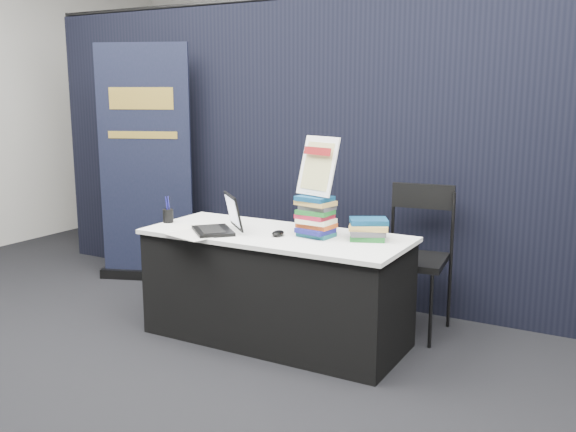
# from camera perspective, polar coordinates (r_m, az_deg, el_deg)

# --- Properties ---
(floor) EXTENTS (8.00, 8.00, 0.00)m
(floor) POSITION_cam_1_polar(r_m,az_deg,el_deg) (4.10, -5.09, -13.30)
(floor) COLOR black
(floor) RESTS_ON ground
(wall_back) EXTENTS (8.00, 0.02, 3.50)m
(wall_back) POSITION_cam_1_polar(r_m,az_deg,el_deg) (7.38, 12.86, 11.30)
(wall_back) COLOR beige
(wall_back) RESTS_ON floor
(drape_partition) EXTENTS (6.00, 0.08, 2.40)m
(drape_partition) POSITION_cam_1_polar(r_m,az_deg,el_deg) (5.16, 4.83, 5.59)
(drape_partition) COLOR black
(drape_partition) RESTS_ON floor
(display_table) EXTENTS (1.80, 0.75, 0.75)m
(display_table) POSITION_cam_1_polar(r_m,az_deg,el_deg) (4.40, -1.10, -6.29)
(display_table) COLOR black
(display_table) RESTS_ON floor
(laptop) EXTENTS (0.41, 0.46, 0.26)m
(laptop) POSITION_cam_1_polar(r_m,az_deg,el_deg) (4.38, -6.35, -0.58)
(laptop) COLOR black
(laptop) RESTS_ON display_table
(mouse) EXTENTS (0.09, 0.13, 0.04)m
(mouse) POSITION_cam_1_polar(r_m,az_deg,el_deg) (4.22, -0.90, -1.54)
(mouse) COLOR black
(mouse) RESTS_ON display_table
(brochure_left) EXTENTS (0.30, 0.23, 0.00)m
(brochure_left) POSITION_cam_1_polar(r_m,az_deg,el_deg) (4.47, -7.84, -1.15)
(brochure_left) COLOR silver
(brochure_left) RESTS_ON display_table
(brochure_mid) EXTENTS (0.38, 0.31, 0.00)m
(brochure_mid) POSITION_cam_1_polar(r_m,az_deg,el_deg) (4.29, -8.47, -1.68)
(brochure_mid) COLOR silver
(brochure_mid) RESTS_ON display_table
(brochure_right) EXTENTS (0.33, 0.26, 0.00)m
(brochure_right) POSITION_cam_1_polar(r_m,az_deg,el_deg) (4.51, -8.64, -1.07)
(brochure_right) COLOR silver
(brochure_right) RESTS_ON display_table
(pen_cup) EXTENTS (0.09, 0.09, 0.10)m
(pen_cup) POSITION_cam_1_polar(r_m,az_deg,el_deg) (4.73, -10.61, 0.01)
(pen_cup) COLOR black
(pen_cup) RESTS_ON display_table
(book_stack_tall) EXTENTS (0.24, 0.20, 0.27)m
(book_stack_tall) POSITION_cam_1_polar(r_m,az_deg,el_deg) (4.19, 2.43, -0.04)
(book_stack_tall) COLOR #164E56
(book_stack_tall) RESTS_ON display_table
(book_stack_short) EXTENTS (0.29, 0.26, 0.14)m
(book_stack_short) POSITION_cam_1_polar(r_m,az_deg,el_deg) (4.14, 7.27, -1.19)
(book_stack_short) COLOR #1A6224
(book_stack_short) RESTS_ON display_table
(info_sign) EXTENTS (0.31, 0.19, 0.40)m
(info_sign) POSITION_cam_1_polar(r_m,az_deg,el_deg) (4.16, 2.66, 4.40)
(info_sign) COLOR black
(info_sign) RESTS_ON book_stack_tall
(pullup_banner) EXTENTS (0.86, 0.42, 2.10)m
(pullup_banner) POSITION_cam_1_polar(r_m,az_deg,el_deg) (5.82, -12.55, 3.32)
(pullup_banner) COLOR black
(pullup_banner) RESTS_ON floor
(stacking_chair) EXTENTS (0.52, 0.53, 1.04)m
(stacking_chair) POSITION_cam_1_polar(r_m,az_deg,el_deg) (4.61, 11.05, -3.14)
(stacking_chair) COLOR black
(stacking_chair) RESTS_ON floor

